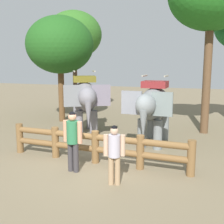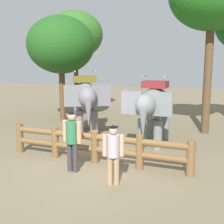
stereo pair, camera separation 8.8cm
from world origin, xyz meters
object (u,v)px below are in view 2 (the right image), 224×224
tree_far_right (75,35)px  tourist_woman_in_black (72,137)px  elephant_near_left (85,99)px  tree_deep_back (61,45)px  log_fence (95,145)px  tourist_man_in_blue (113,151)px  elephant_center (154,106)px

tree_far_right → tourist_woman_in_black: bearing=-63.7°
elephant_near_left → tree_deep_back: bearing=138.1°
log_fence → tree_far_right: size_ratio=0.95×
elephant_near_left → tree_deep_back: (-2.43, 2.18, 2.52)m
tourist_woman_in_black → tree_far_right: (-4.79, 9.68, 3.93)m
log_fence → tourist_man_in_blue: tourist_man_in_blue is taller
log_fence → elephant_center: elephant_center is taller
tree_far_right → elephant_center: bearing=-43.5°
elephant_center → tourist_man_in_blue: (-0.21, -4.04, -0.61)m
tourist_man_in_blue → tree_deep_back: 9.40m
tourist_man_in_blue → log_fence: bearing=129.1°
tree_far_right → tree_deep_back: tree_far_right is taller
log_fence → elephant_center: bearing=63.5°
elephant_center → tree_deep_back: 6.89m
log_fence → elephant_center: 3.12m
elephant_near_left → elephant_center: (3.25, -0.72, -0.07)m
log_fence → tree_deep_back: bearing=128.0°
tourist_woman_in_black → tourist_man_in_blue: (1.44, -0.47, -0.12)m
tourist_man_in_blue → tree_deep_back: (-5.47, 6.95, 3.20)m
elephant_center → tree_far_right: size_ratio=0.49×
elephant_center → tourist_man_in_blue: elephant_center is taller
tourist_woman_in_black → tree_deep_back: tree_deep_back is taller
elephant_center → tree_far_right: tree_far_right is taller
tourist_woman_in_black → tree_deep_back: bearing=121.8°
tree_deep_back → log_fence: bearing=-52.0°
tourist_woman_in_black → tree_deep_back: (-4.02, 6.48, 3.09)m
elephant_near_left → tourist_man_in_blue: elephant_near_left is taller
log_fence → elephant_near_left: 4.03m
log_fence → tree_deep_back: 7.90m
elephant_near_left → tree_deep_back: 4.13m
tourist_woman_in_black → tree_far_right: tree_far_right is taller
log_fence → elephant_near_left: elephant_near_left is taller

